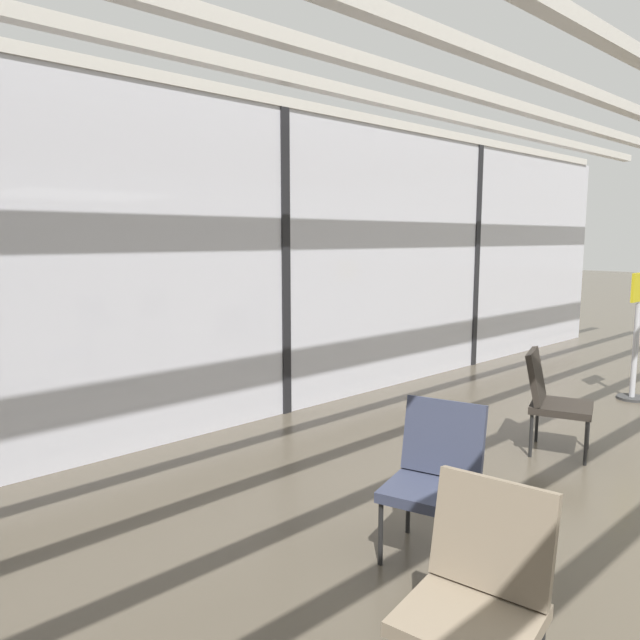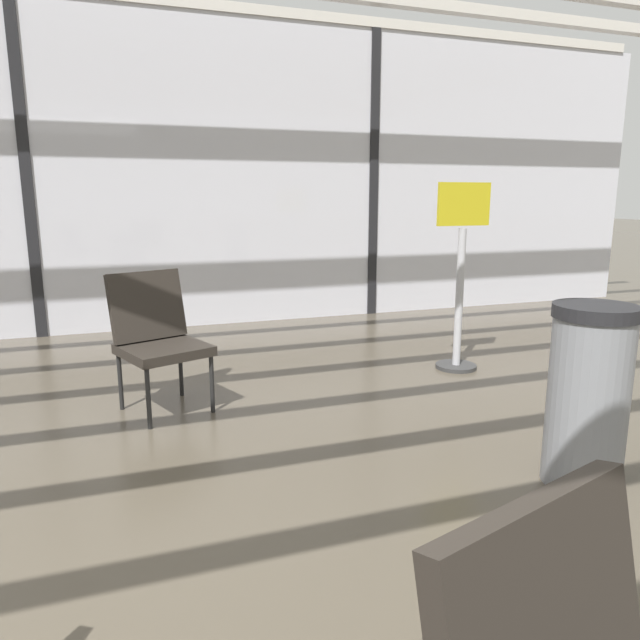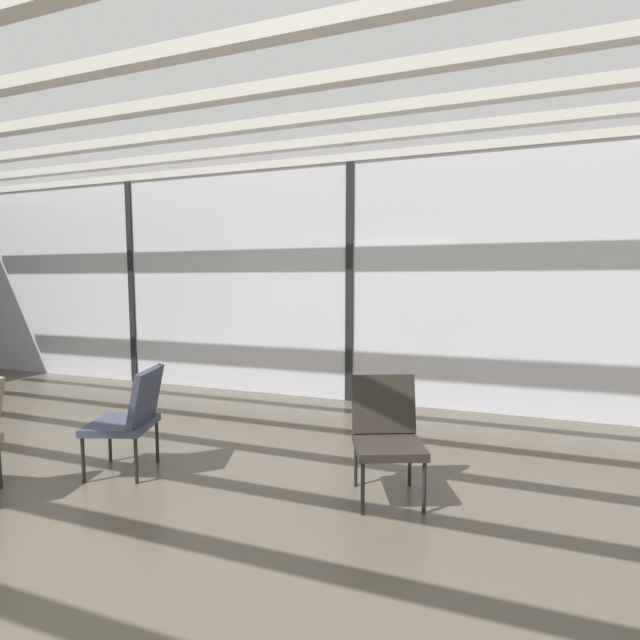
# 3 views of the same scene
# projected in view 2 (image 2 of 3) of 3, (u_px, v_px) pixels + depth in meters

# --- Properties ---
(glass_curtain_wall) EXTENTS (14.00, 0.08, 3.09)m
(glass_curtain_wall) POSITION_uv_depth(u_px,v_px,m) (27.00, 174.00, 5.43)
(glass_curtain_wall) COLOR silver
(glass_curtain_wall) RESTS_ON ground
(window_mullion_1) EXTENTS (0.10, 0.12, 3.09)m
(window_mullion_1) POSITION_uv_depth(u_px,v_px,m) (27.00, 174.00, 5.43)
(window_mullion_1) COLOR black
(window_mullion_1) RESTS_ON ground
(window_mullion_2) EXTENTS (0.10, 0.12, 3.09)m
(window_mullion_2) POSITION_uv_depth(u_px,v_px,m) (372.00, 178.00, 6.56)
(window_mullion_2) COLOR black
(window_mullion_2) RESTS_ON ground
(parked_airplane) EXTENTS (12.68, 4.07, 4.07)m
(parked_airplane) POSITION_uv_depth(u_px,v_px,m) (7.00, 149.00, 8.85)
(parked_airplane) COLOR silver
(parked_airplane) RESTS_ON ground
(lounge_chair_0) EXTENTS (0.64, 0.66, 0.87)m
(lounge_chair_0) POSITION_uv_depth(u_px,v_px,m) (157.00, 333.00, 3.70)
(lounge_chair_0) COLOR #28231E
(lounge_chair_0) RESTS_ON ground
(trash_bin) EXTENTS (0.38, 0.38, 0.86)m
(trash_bin) POSITION_uv_depth(u_px,v_px,m) (588.00, 395.00, 2.72)
(trash_bin) COLOR slate
(trash_bin) RESTS_ON ground
(info_sign) EXTENTS (0.44, 0.32, 1.44)m
(info_sign) POSITION_uv_depth(u_px,v_px,m) (460.00, 284.00, 4.52)
(info_sign) COLOR #333333
(info_sign) RESTS_ON ground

